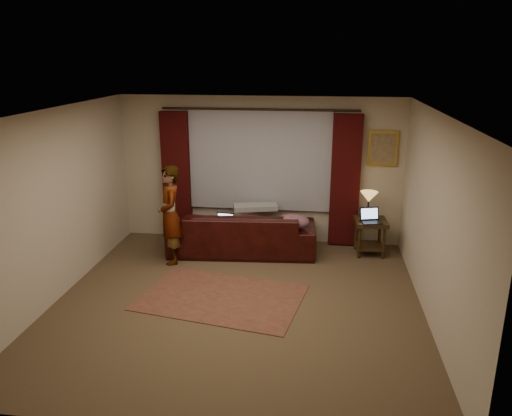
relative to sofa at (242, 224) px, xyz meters
The scene contains 20 objects.
floor 1.93m from the sofa, 83.08° to the right, with size 5.00×5.00×0.01m, color brown.
ceiling 2.80m from the sofa, 83.08° to the right, with size 5.00×5.00×0.02m, color silver.
wall_back 1.06m from the sofa, 71.16° to the left, with size 5.00×0.02×2.60m, color #BBAD92.
wall_front 4.42m from the sofa, 87.05° to the right, with size 5.00×0.02×2.60m, color #BBAD92.
wall_left 3.04m from the sofa, 140.99° to the right, with size 0.02×5.00×2.60m, color #BBAD92.
wall_right 3.38m from the sofa, 34.10° to the right, with size 0.02×5.00×2.60m, color #BBAD92.
sheer_curtain 1.18m from the sofa, 69.42° to the left, with size 2.50×0.05×1.80m, color #93939A.
drape_left 1.55m from the sofa, 156.83° to the left, with size 0.50×0.14×2.30m, color black.
drape_right 1.93m from the sofa, 17.58° to the left, with size 0.50×0.14×2.30m, color black.
curtain_rod 1.97m from the sofa, 67.71° to the left, with size 0.04×0.04×3.40m, color black.
picture_frame 2.71m from the sofa, 15.08° to the left, with size 0.50×0.04×0.60m, color #B38F2D.
sofa is the anchor object (origin of this frame).
throw_blanket 0.60m from the sofa, 54.98° to the left, with size 0.75×0.30×0.09m, color gray.
clothing_pile 0.89m from the sofa, ahead, with size 0.54×0.42×0.23m, color #774753.
laptop_sofa 0.37m from the sofa, 143.78° to the right, with size 0.30×0.33×0.22m, color black, non-canonical shape.
area_rug 1.81m from the sofa, 90.83° to the right, with size 2.20×1.47×0.01m, color brown.
end_table 2.18m from the sofa, ahead, with size 0.53×0.53×0.61m, color black.
tiffany_lamp 2.16m from the sofa, ahead, with size 0.29×0.29×0.47m, color olive, non-canonical shape.
laptop_table 2.17m from the sofa, ahead, with size 0.32×0.35×0.23m, color black, non-canonical shape.
person 1.26m from the sofa, 152.06° to the right, with size 0.47×0.47×1.61m, color gray.
Camera 1 is at (1.06, -6.10, 3.28)m, focal length 35.00 mm.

